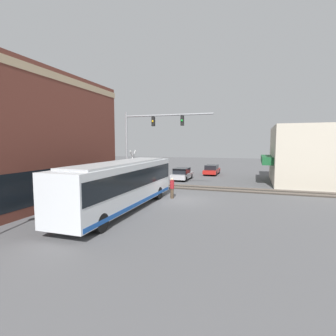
{
  "coord_description": "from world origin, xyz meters",
  "views": [
    {
      "loc": [
        -19.74,
        -5.62,
        4.53
      ],
      "look_at": [
        3.13,
        1.99,
        2.21
      ],
      "focal_mm": 28.0,
      "sensor_mm": 36.0,
      "label": 1
    }
  ],
  "objects_px": {
    "parked_car_red": "(212,170)",
    "city_bus": "(122,183)",
    "pedestrian_at_crossing": "(143,178)",
    "crossing_signal": "(133,165)",
    "parked_car_silver": "(182,174)",
    "pedestrian_near_bus": "(172,188)"
  },
  "relations": [
    {
      "from": "parked_car_silver",
      "to": "pedestrian_near_bus",
      "type": "distance_m",
      "value": 10.81
    },
    {
      "from": "parked_car_silver",
      "to": "parked_car_red",
      "type": "bearing_deg",
      "value": -21.38
    },
    {
      "from": "crossing_signal",
      "to": "pedestrian_at_crossing",
      "type": "bearing_deg",
      "value": -70.94
    },
    {
      "from": "parked_car_silver",
      "to": "parked_car_red",
      "type": "xyz_separation_m",
      "value": [
        6.64,
        -2.6,
        -0.03
      ]
    },
    {
      "from": "crossing_signal",
      "to": "parked_car_red",
      "type": "height_order",
      "value": "crossing_signal"
    },
    {
      "from": "city_bus",
      "to": "crossing_signal",
      "type": "bearing_deg",
      "value": 21.24
    },
    {
      "from": "parked_car_silver",
      "to": "crossing_signal",
      "type": "bearing_deg",
      "value": 154.32
    },
    {
      "from": "pedestrian_near_bus",
      "to": "parked_car_red",
      "type": "bearing_deg",
      "value": -1.81
    },
    {
      "from": "crossing_signal",
      "to": "pedestrian_at_crossing",
      "type": "height_order",
      "value": "crossing_signal"
    },
    {
      "from": "city_bus",
      "to": "parked_car_red",
      "type": "distance_m",
      "value": 22.08
    },
    {
      "from": "crossing_signal",
      "to": "parked_car_silver",
      "type": "relative_size",
      "value": 0.87
    },
    {
      "from": "crossing_signal",
      "to": "parked_car_silver",
      "type": "bearing_deg",
      "value": -25.68
    },
    {
      "from": "parked_car_red",
      "to": "pedestrian_at_crossing",
      "type": "bearing_deg",
      "value": 159.45
    },
    {
      "from": "pedestrian_at_crossing",
      "to": "pedestrian_near_bus",
      "type": "relative_size",
      "value": 1.08
    },
    {
      "from": "parked_car_red",
      "to": "pedestrian_near_bus",
      "type": "xyz_separation_m",
      "value": [
        -17.25,
        0.54,
        0.2
      ]
    },
    {
      "from": "pedestrian_near_bus",
      "to": "parked_car_silver",
      "type": "bearing_deg",
      "value": 10.97
    },
    {
      "from": "city_bus",
      "to": "parked_car_red",
      "type": "bearing_deg",
      "value": -6.77
    },
    {
      "from": "city_bus",
      "to": "crossing_signal",
      "type": "xyz_separation_m",
      "value": [
        8.44,
        3.28,
        0.48
      ]
    },
    {
      "from": "pedestrian_at_crossing",
      "to": "crossing_signal",
      "type": "bearing_deg",
      "value": 109.06
    },
    {
      "from": "parked_car_silver",
      "to": "pedestrian_at_crossing",
      "type": "bearing_deg",
      "value": 160.31
    },
    {
      "from": "crossing_signal",
      "to": "parked_car_red",
      "type": "relative_size",
      "value": 0.78
    },
    {
      "from": "parked_car_red",
      "to": "city_bus",
      "type": "bearing_deg",
      "value": 173.23
    }
  ]
}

